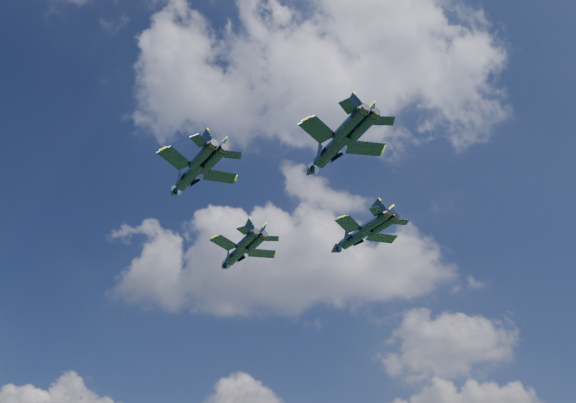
# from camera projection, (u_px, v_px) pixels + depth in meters

# --- Properties ---
(jet_lead) EXTENTS (13.41, 15.17, 3.91)m
(jet_lead) POSITION_uv_depth(u_px,v_px,m) (237.00, 254.00, 100.37)
(jet_lead) COLOR black
(jet_left) EXTENTS (13.94, 14.27, 3.84)m
(jet_left) POSITION_uv_depth(u_px,v_px,m) (190.00, 176.00, 82.47)
(jet_left) COLOR black
(jet_right) EXTENTS (14.67, 14.95, 4.03)m
(jet_right) POSITION_uv_depth(u_px,v_px,m) (355.00, 237.00, 97.44)
(jet_right) COLOR black
(jet_slot) EXTENTS (14.19, 16.54, 4.22)m
(jet_slot) POSITION_uv_depth(u_px,v_px,m) (331.00, 150.00, 80.24)
(jet_slot) COLOR black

